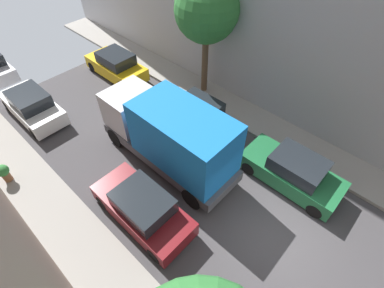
# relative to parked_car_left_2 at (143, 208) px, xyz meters

# --- Properties ---
(ground) EXTENTS (32.00, 32.00, 0.00)m
(ground) POSITION_rel_parked_car_left_2_xyz_m (2.70, -4.23, -0.72)
(ground) COLOR #423F42
(sidewalk_right) EXTENTS (2.00, 44.00, 0.15)m
(sidewalk_right) POSITION_rel_parked_car_left_2_xyz_m (7.70, -4.23, -0.64)
(sidewalk_right) COLOR gray
(sidewalk_right) RESTS_ON ground
(parked_car_left_2) EXTENTS (1.78, 4.20, 1.57)m
(parked_car_left_2) POSITION_rel_parked_car_left_2_xyz_m (0.00, 0.00, 0.00)
(parked_car_left_2) COLOR maroon
(parked_car_left_2) RESTS_ON ground
(parked_car_left_3) EXTENTS (1.78, 4.20, 1.57)m
(parked_car_left_3) POSITION_rel_parked_car_left_2_xyz_m (0.00, 8.92, 0.00)
(parked_car_left_3) COLOR white
(parked_car_left_3) RESTS_ON ground
(parked_car_right_2) EXTENTS (1.78, 4.20, 1.57)m
(parked_car_right_2) POSITION_rel_parked_car_left_2_xyz_m (5.40, -3.27, 0.00)
(parked_car_right_2) COLOR #1E6638
(parked_car_right_2) RESTS_ON ground
(parked_car_right_3) EXTENTS (1.78, 4.20, 1.57)m
(parked_car_right_3) POSITION_rel_parked_car_left_2_xyz_m (5.40, 2.11, 0.00)
(parked_car_right_3) COLOR gray
(parked_car_right_3) RESTS_ON ground
(parked_car_right_4) EXTENTS (1.78, 4.20, 1.57)m
(parked_car_right_4) POSITION_rel_parked_car_left_2_xyz_m (5.40, 8.89, 0.00)
(parked_car_right_4) COLOR gold
(parked_car_right_4) RESTS_ON ground
(delivery_truck) EXTENTS (2.26, 6.60, 3.38)m
(delivery_truck) POSITION_rel_parked_car_left_2_xyz_m (2.70, 1.24, 1.07)
(delivery_truck) COLOR #4C4C51
(delivery_truck) RESTS_ON ground
(street_tree_1) EXTENTS (3.16, 3.16, 6.16)m
(street_tree_1) POSITION_rel_parked_car_left_2_xyz_m (7.82, 3.77, 3.98)
(street_tree_1) COLOR brown
(street_tree_1) RESTS_ON sidewalk_right
(potted_plant_1) EXTENTS (0.52, 0.52, 0.89)m
(potted_plant_1) POSITION_rel_parked_car_left_2_xyz_m (-2.86, 5.62, -0.05)
(potted_plant_1) COLOR brown
(potted_plant_1) RESTS_ON sidewalk_left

